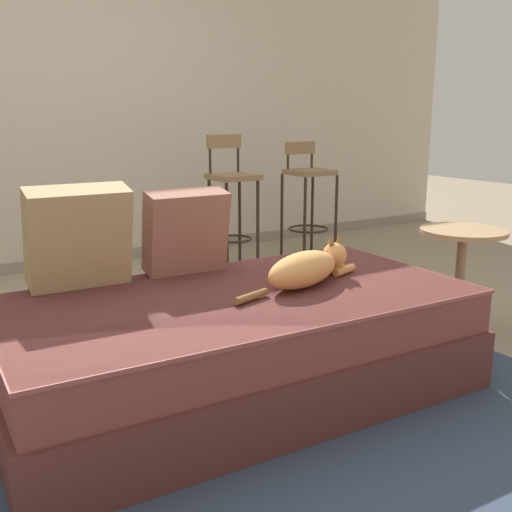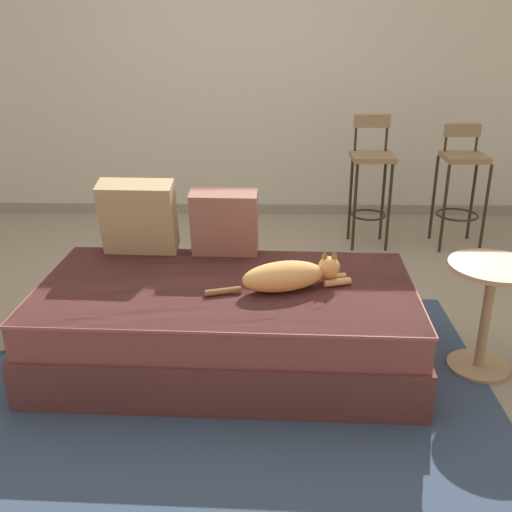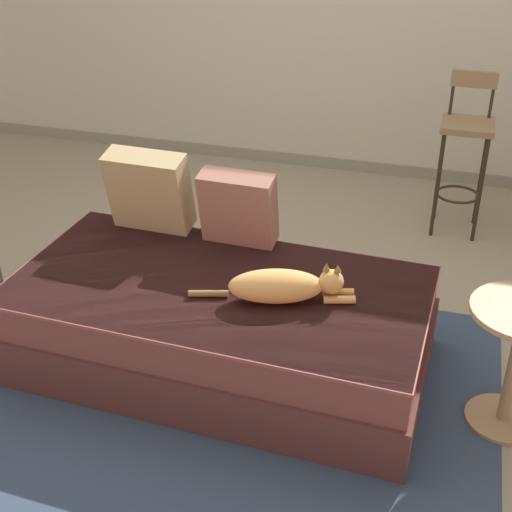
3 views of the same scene
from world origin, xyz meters
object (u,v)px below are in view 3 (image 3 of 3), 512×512
throw_pillow_corner (149,191)px  throw_pillow_middle (238,208)px  cat (283,286)px  bar_stool_near_window (465,144)px  couch (220,323)px

throw_pillow_corner → throw_pillow_middle: bearing=-2.1°
cat → bar_stool_near_window: size_ratio=0.72×
throw_pillow_corner → cat: bearing=-29.7°
couch → throw_pillow_middle: size_ratio=5.07×
couch → throw_pillow_corner: (-0.52, 0.43, 0.44)m
bar_stool_near_window → cat: bearing=-110.7°
throw_pillow_corner → bar_stool_near_window: bearing=41.8°
couch → throw_pillow_corner: throw_pillow_corner is taller
throw_pillow_middle → bar_stool_near_window: bar_stool_near_window is taller
throw_pillow_middle → cat: throw_pillow_middle is taller
couch → throw_pillow_corner: 0.80m
couch → throw_pillow_middle: bearing=94.7°
throw_pillow_corner → bar_stool_near_window: bar_stool_near_window is taller
couch → bar_stool_near_window: bar_stool_near_window is taller
throw_pillow_corner → cat: throw_pillow_corner is taller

